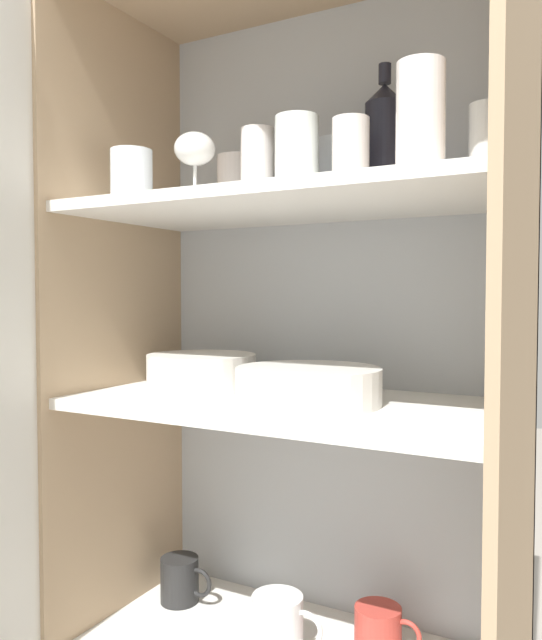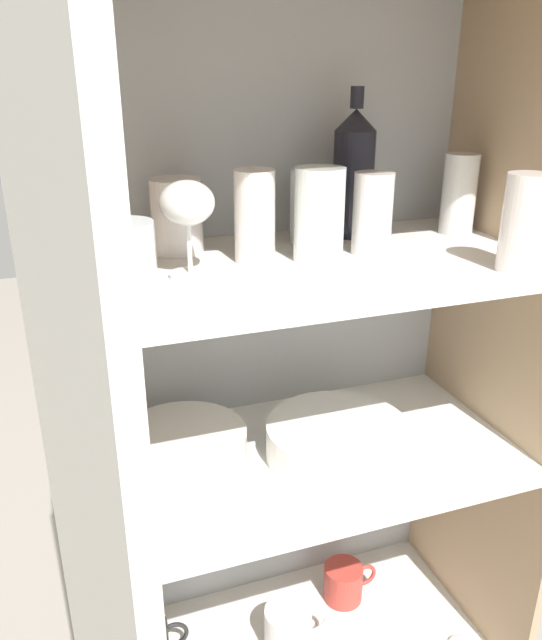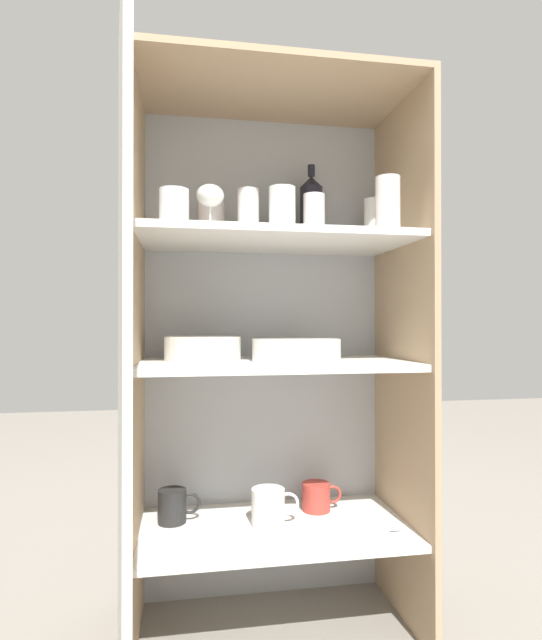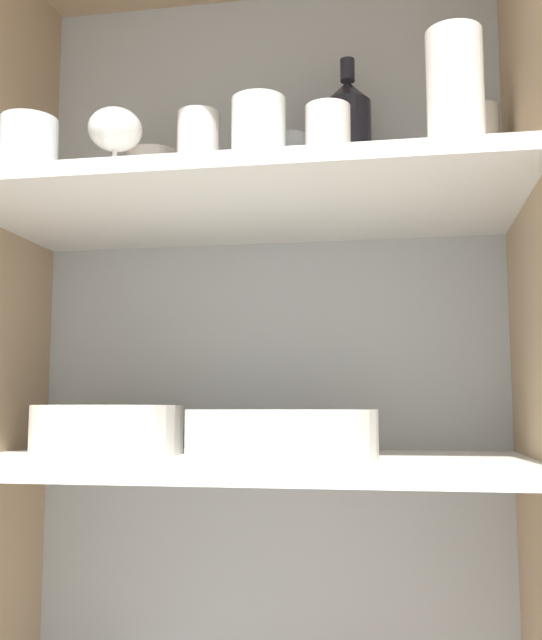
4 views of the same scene
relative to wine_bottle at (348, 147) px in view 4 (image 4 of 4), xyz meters
name	(u,v)px [view 4 (image 4 of 4)]	position (x,y,z in m)	size (l,w,h in m)	color
cupboard_back_panel	(269,449)	(-0.14, 0.08, -0.47)	(0.79, 0.02, 1.53)	#B2B7BC
shelf_board_middle	(242,464)	(-0.14, -0.13, -0.48)	(0.76, 0.40, 0.02)	white
shelf_board_upper	(243,206)	(-0.14, -0.13, -0.12)	(0.76, 0.40, 0.02)	white
tumbler_glass_0	(479,155)	(0.19, -0.04, -0.04)	(0.06, 0.06, 0.14)	white
tumbler_glass_1	(328,152)	(-0.02, -0.11, -0.05)	(0.06, 0.06, 0.13)	silver
tumbler_glass_2	(198,160)	(-0.21, -0.10, -0.04)	(0.06, 0.06, 0.14)	silver
tumbler_glass_3	(289,177)	(-0.09, -0.02, -0.05)	(0.07, 0.07, 0.12)	white
tumbler_glass_4	(152,189)	(-0.31, 0.00, -0.05)	(0.08, 0.08, 0.12)	silver
tumbler_glass_5	(28,156)	(-0.42, -0.21, -0.06)	(0.08, 0.08, 0.10)	white
tumbler_glass_6	(259,149)	(-0.12, -0.12, -0.04)	(0.08, 0.08, 0.14)	white
tumbler_glass_7	(455,91)	(0.14, -0.27, -0.04)	(0.07, 0.07, 0.14)	silver
wine_glass_0	(115,134)	(-0.32, -0.14, -0.01)	(0.08, 0.08, 0.14)	white
wine_bottle	(348,147)	(0.00, 0.00, 0.00)	(0.07, 0.07, 0.25)	black
plate_stack_white	(281,434)	(-0.08, -0.15, -0.43)	(0.25, 0.25, 0.06)	white
mixing_bowl_large	(108,427)	(-0.34, -0.09, -0.43)	(0.22, 0.22, 0.07)	silver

